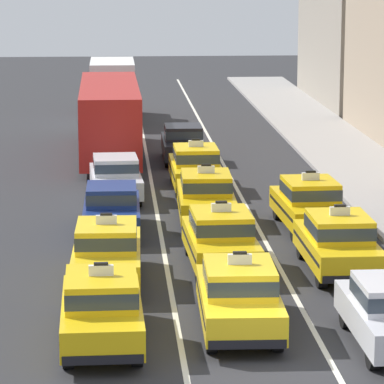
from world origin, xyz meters
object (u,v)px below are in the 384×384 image
sedan_center_fifth (183,142)px  taxi_center_second (221,238)px  sedan_left_third (112,208)px  taxi_left_nearest (102,308)px  taxi_right_third (309,203)px  bus_left_fifth (110,116)px  taxi_center_fourth (196,167)px  taxi_right_second (338,242)px  taxi_center_third (206,196)px  sedan_left_fourth (116,176)px  taxi_center_nearest (239,295)px  box_truck_left_sixth (112,87)px  taxi_left_second (107,251)px

sedan_center_fifth → taxi_center_second: bearing=-90.0°
sedan_left_third → taxi_left_nearest: bearing=-91.2°
taxi_center_second → taxi_right_third: (3.29, 4.48, 0.00)m
bus_left_fifth → taxi_center_fourth: size_ratio=2.45×
sedan_center_fifth → taxi_right_second: (3.22, -18.16, 0.03)m
taxi_right_third → taxi_right_second: bearing=-90.7°
taxi_center_second → taxi_center_third: size_ratio=1.00×
sedan_left_fourth → taxi_center_second: bearing=-73.3°
taxi_center_nearest → sedan_left_third: bearing=106.5°
taxi_center_second → taxi_left_nearest: bearing=-117.2°
sedan_left_third → taxi_center_fourth: 7.65m
taxi_left_nearest → sedan_center_fifth: bearing=82.1°
sedan_left_third → taxi_right_third: bearing=0.9°
box_truck_left_sixth → taxi_center_nearest: (2.91, -36.25, -0.90)m
taxi_center_nearest → taxi_right_third: 10.70m
sedan_left_fourth → taxi_center_nearest: bearing=-79.6°
sedan_left_fourth → taxi_center_third: taxi_center_third is taller
taxi_left_second → taxi_left_nearest: bearing=-91.1°
sedan_left_fourth → taxi_center_fourth: 3.41m
bus_left_fifth → taxi_center_third: size_ratio=2.44×
taxi_left_nearest → taxi_right_second: (6.53, 5.74, 0.00)m
sedan_center_fifth → taxi_right_second: 18.44m
taxi_center_nearest → taxi_center_third: 11.58m
bus_left_fifth → sedan_left_third: bearing=-89.7°
sedan_left_fourth → taxi_center_second: size_ratio=0.95×
bus_left_fifth → sedan_center_fifth: bus_left_fifth is taller
box_truck_left_sixth → taxi_center_second: bearing=-84.4°
taxi_left_nearest → sedan_center_fifth: taxi_left_nearest is taller
taxi_center_nearest → sedan_left_fourth: bearing=100.4°
taxi_left_nearest → bus_left_fifth: bus_left_fifth is taller
taxi_center_fourth → sedan_center_fifth: (-0.10, 6.12, -0.03)m
sedan_center_fifth → sedan_left_fourth: bearing=-110.9°
taxi_left_second → taxi_center_fourth: size_ratio=1.01×
box_truck_left_sixth → taxi_center_nearest: box_truck_left_sixth is taller
sedan_left_fourth → taxi_center_third: (2.98, -3.86, 0.03)m
taxi_left_second → taxi_right_third: same height
sedan_left_third → sedan_center_fifth: same height
taxi_center_third → sedan_center_fifth: size_ratio=1.07×
sedan_left_fourth → taxi_center_nearest: size_ratio=0.95×
sedan_left_third → box_truck_left_sixth: bearing=89.8°
sedan_center_fifth → sedan_left_third: bearing=-103.2°
sedan_left_third → taxi_right_second: size_ratio=0.94×
taxi_left_nearest → taxi_center_third: (3.36, 12.35, 0.00)m
sedan_left_third → taxi_center_third: bearing=26.0°
bus_left_fifth → taxi_right_second: size_ratio=2.45×
taxi_center_third → sedan_center_fifth: (-0.05, 11.55, -0.03)m
taxi_center_third → taxi_left_nearest: bearing=-105.2°
sedan_left_fourth → sedan_center_fifth: (2.93, 7.69, 0.00)m
sedan_center_fifth → taxi_right_third: bearing=-75.8°
taxi_center_fourth → taxi_right_third: bearing=-65.1°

